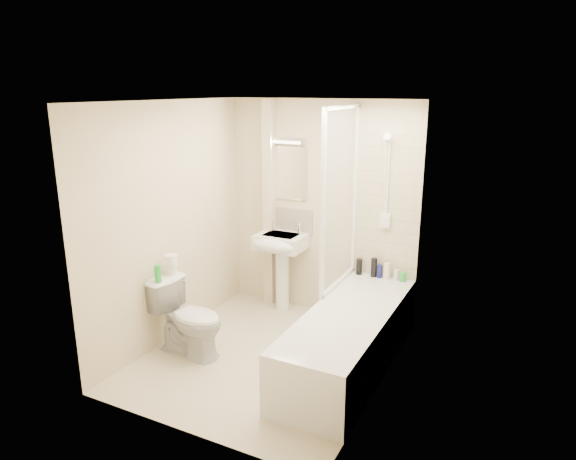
% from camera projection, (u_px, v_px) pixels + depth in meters
% --- Properties ---
extents(floor, '(2.50, 2.50, 0.00)m').
position_uv_depth(floor, '(268.00, 357.00, 4.94)').
color(floor, beige).
rests_on(floor, ground).
extents(wall_back, '(2.20, 0.02, 2.40)m').
position_uv_depth(wall_back, '(321.00, 210.00, 5.70)').
color(wall_back, beige).
rests_on(wall_back, ground).
extents(wall_left, '(0.02, 2.50, 2.40)m').
position_uv_depth(wall_left, '(170.00, 224.00, 5.10)').
color(wall_left, beige).
rests_on(wall_left, ground).
extents(wall_right, '(0.02, 2.50, 2.40)m').
position_uv_depth(wall_right, '(385.00, 255.00, 4.15)').
color(wall_right, beige).
rests_on(wall_right, ground).
extents(ceiling, '(2.20, 2.50, 0.02)m').
position_uv_depth(ceiling, '(265.00, 101.00, 4.30)').
color(ceiling, white).
rests_on(ceiling, wall_back).
extents(tile_back, '(0.70, 0.01, 1.75)m').
position_uv_depth(tile_back, '(387.00, 196.00, 5.30)').
color(tile_back, beige).
rests_on(tile_back, wall_back).
extents(tile_right, '(0.01, 2.10, 1.75)m').
position_uv_depth(tile_right, '(392.00, 223.00, 4.26)').
color(tile_right, beige).
rests_on(tile_right, wall_right).
extents(pipe_boxing, '(0.12, 0.12, 2.40)m').
position_uv_depth(pipe_boxing, '(269.00, 205.00, 5.91)').
color(pipe_boxing, beige).
rests_on(pipe_boxing, ground).
extents(splashback, '(0.60, 0.02, 0.30)m').
position_uv_depth(splashback, '(289.00, 221.00, 5.91)').
color(splashback, beige).
rests_on(splashback, wall_back).
extents(mirror, '(0.46, 0.01, 0.60)m').
position_uv_depth(mirror, '(289.00, 173.00, 5.76)').
color(mirror, white).
rests_on(mirror, wall_back).
extents(strip_light, '(0.42, 0.07, 0.07)m').
position_uv_depth(strip_light, '(288.00, 140.00, 5.64)').
color(strip_light, silver).
rests_on(strip_light, wall_back).
extents(bathtub, '(0.70, 2.10, 0.55)m').
position_uv_depth(bathtub, '(349.00, 338.00, 4.71)').
color(bathtub, white).
rests_on(bathtub, ground).
extents(shower_screen, '(0.04, 0.92, 1.80)m').
position_uv_depth(shower_screen, '(340.00, 199.00, 5.07)').
color(shower_screen, white).
rests_on(shower_screen, bathtub).
extents(shower_fixture, '(0.10, 0.16, 0.99)m').
position_uv_depth(shower_fixture, '(387.00, 185.00, 5.23)').
color(shower_fixture, white).
rests_on(shower_fixture, wall_back).
extents(pedestal_sink, '(0.54, 0.49, 1.04)m').
position_uv_depth(pedestal_sink, '(280.00, 251.00, 5.79)').
color(pedestal_sink, white).
rests_on(pedestal_sink, ground).
extents(bottle_black_a, '(0.07, 0.07, 0.17)m').
position_uv_depth(bottle_black_a, '(359.00, 267.00, 5.56)').
color(bottle_black_a, black).
rests_on(bottle_black_a, bathtub).
extents(bottle_black_b, '(0.06, 0.06, 0.21)m').
position_uv_depth(bottle_black_b, '(374.00, 268.00, 5.48)').
color(bottle_black_b, black).
rests_on(bottle_black_b, bathtub).
extents(bottle_blue, '(0.06, 0.06, 0.14)m').
position_uv_depth(bottle_blue, '(380.00, 271.00, 5.46)').
color(bottle_blue, navy).
rests_on(bottle_blue, bathtub).
extents(bottle_cream, '(0.07, 0.07, 0.17)m').
position_uv_depth(bottle_cream, '(387.00, 271.00, 5.42)').
color(bottle_cream, '#FAE6C1').
rests_on(bottle_cream, bathtub).
extents(bottle_white_b, '(0.05, 0.05, 0.12)m').
position_uv_depth(bottle_white_b, '(396.00, 275.00, 5.39)').
color(bottle_white_b, silver).
rests_on(bottle_white_b, bathtub).
extents(bottle_green, '(0.06, 0.06, 0.10)m').
position_uv_depth(bottle_green, '(403.00, 277.00, 5.36)').
color(bottle_green, green).
rests_on(bottle_green, bathtub).
extents(toilet, '(0.55, 0.80, 0.74)m').
position_uv_depth(toilet, '(189.00, 318.00, 4.94)').
color(toilet, white).
rests_on(toilet, ground).
extents(toilet_roll_lower, '(0.10, 0.10, 0.10)m').
position_uv_depth(toilet_roll_lower, '(171.00, 269.00, 5.03)').
color(toilet_roll_lower, white).
rests_on(toilet_roll_lower, toilet).
extents(toilet_roll_upper, '(0.12, 0.12, 0.10)m').
position_uv_depth(toilet_roll_upper, '(171.00, 260.00, 4.97)').
color(toilet_roll_upper, white).
rests_on(toilet_roll_upper, toilet_roll_lower).
extents(green_bottle, '(0.06, 0.06, 0.16)m').
position_uv_depth(green_bottle, '(158.00, 273.00, 4.82)').
color(green_bottle, green).
rests_on(green_bottle, toilet).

